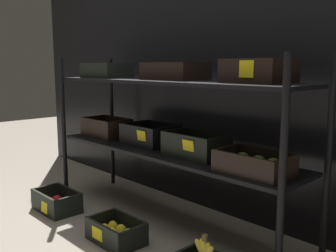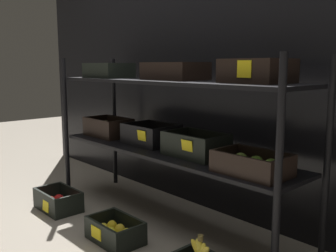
# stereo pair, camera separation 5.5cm
# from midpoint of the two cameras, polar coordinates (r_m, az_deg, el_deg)

# --- Properties ---
(ground_plane) EXTENTS (10.00, 10.00, 0.00)m
(ground_plane) POSITION_cam_midpoint_polar(r_m,az_deg,el_deg) (2.43, -0.67, -14.18)
(ground_plane) COLOR gray
(storefront_wall) EXTENTS (4.16, 0.12, 1.86)m
(storefront_wall) POSITION_cam_midpoint_polar(r_m,az_deg,el_deg) (2.53, 6.21, 8.41)
(storefront_wall) COLOR black
(storefront_wall) RESTS_ON ground_plane
(display_rack) EXTENTS (1.89, 0.46, 1.01)m
(display_rack) POSITION_cam_midpoint_polar(r_m,az_deg,el_deg) (2.26, -0.80, 1.15)
(display_rack) COLOR black
(display_rack) RESTS_ON ground_plane
(crate_ground_apple_red) EXTENTS (0.33, 0.21, 0.14)m
(crate_ground_apple_red) POSITION_cam_midpoint_polar(r_m,az_deg,el_deg) (2.69, -16.99, -11.05)
(crate_ground_apple_red) COLOR black
(crate_ground_apple_red) RESTS_ON ground_plane
(crate_ground_lemon) EXTENTS (0.31, 0.21, 0.13)m
(crate_ground_lemon) POSITION_cam_midpoint_polar(r_m,az_deg,el_deg) (2.18, -8.52, -15.68)
(crate_ground_lemon) COLOR black
(crate_ground_lemon) RESTS_ON ground_plane
(banana_bunch_loose) EXTENTS (0.13, 0.04, 0.12)m
(banana_bunch_loose) POSITION_cam_midpoint_polar(r_m,az_deg,el_deg) (1.70, 4.56, -18.15)
(banana_bunch_loose) COLOR brown
(banana_bunch_loose) RESTS_ON crate_ground_kiwi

